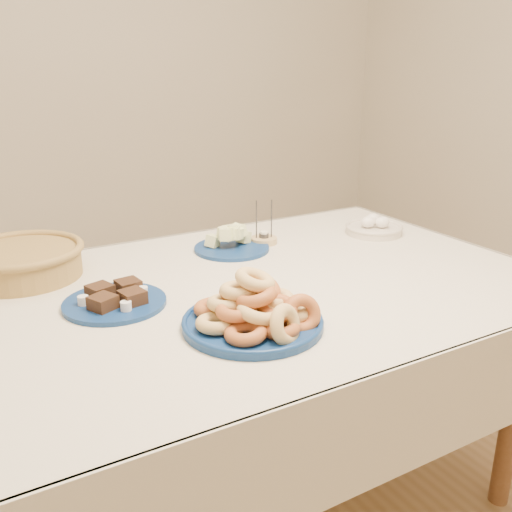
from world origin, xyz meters
The scene contains 8 objects.
ground centered at (0.00, 0.00, 0.00)m, with size 5.00×5.00×0.00m, color olive.
dining_table centered at (0.00, 0.00, 0.64)m, with size 1.71×1.11×0.75m.
donut_platter centered at (-0.12, -0.24, 0.79)m, with size 0.42×0.42×0.15m.
melon_plate centered at (0.11, 0.30, 0.78)m, with size 0.33×0.33×0.09m.
brownie_plate centered at (-0.36, 0.05, 0.76)m, with size 0.29×0.29×0.05m.
wicker_basket centered at (-0.53, 0.38, 0.80)m, with size 0.46×0.46×0.09m.
candle_holder centered at (0.24, 0.31, 0.76)m, with size 0.11×0.11×0.15m.
egg_bowl centered at (0.64, 0.21, 0.77)m, with size 0.26×0.26×0.07m.
Camera 1 is at (-0.72, -1.29, 1.34)m, focal length 40.00 mm.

